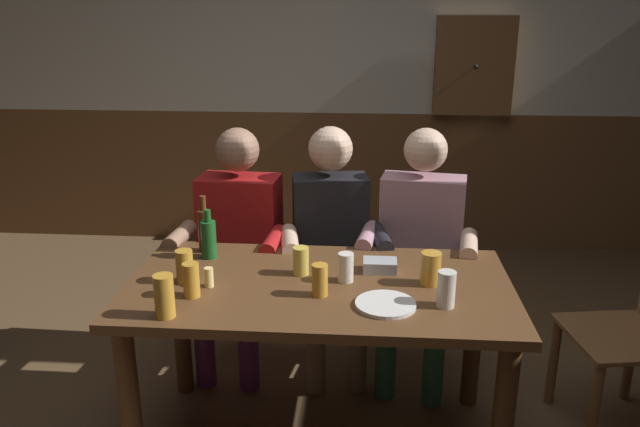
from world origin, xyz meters
name	(u,v)px	position (x,y,z in m)	size (l,w,h in m)	color
back_wall_upper	(346,4)	(0.00, 2.55, 1.84)	(6.42, 0.12, 1.58)	beige
back_wall_wainscot	(344,178)	(0.00, 2.55, 0.52)	(6.42, 0.12, 1.05)	brown
dining_table	(319,309)	(0.00, 0.01, 0.63)	(1.55, 0.83, 0.75)	brown
person_0	(238,238)	(-0.47, 0.66, 0.69)	(0.56, 0.55, 1.25)	#AD1919
person_1	(331,240)	(0.01, 0.66, 0.69)	(0.55, 0.55, 1.26)	black
person_2	(420,244)	(0.45, 0.65, 0.69)	(0.59, 0.58, 1.26)	#B78493
chair_empty_near_right	(640,330)	(1.38, 0.23, 0.48)	(0.50, 0.50, 0.88)	brown
table_candle	(209,277)	(-0.43, -0.06, 0.79)	(0.04, 0.04, 0.08)	#F9E08C
condiment_caddy	(380,266)	(0.25, 0.15, 0.78)	(0.14, 0.10, 0.05)	#B2B7BC
plate_0	(386,304)	(0.26, -0.18, 0.76)	(0.23, 0.23, 0.01)	white
bottle_0	(209,238)	(-0.51, 0.25, 0.84)	(0.07, 0.07, 0.22)	#195923
bottle_1	(204,229)	(-0.54, 0.32, 0.86)	(0.06, 0.06, 0.26)	#593314
pint_glass_0	(446,289)	(0.48, -0.16, 0.82)	(0.07, 0.07, 0.14)	white
pint_glass_1	(301,261)	(-0.08, 0.10, 0.81)	(0.07, 0.07, 0.12)	#E5C64C
pint_glass_2	(164,296)	(-0.53, -0.32, 0.83)	(0.07, 0.07, 0.16)	gold
pint_glass_3	(185,266)	(-0.54, -0.02, 0.82)	(0.07, 0.07, 0.14)	gold
pint_glass_4	(320,280)	(0.01, -0.10, 0.82)	(0.06, 0.06, 0.13)	gold
pint_glass_5	(191,280)	(-0.48, -0.15, 0.82)	(0.06, 0.06, 0.14)	gold
pint_glass_6	(431,269)	(0.44, 0.03, 0.82)	(0.08, 0.08, 0.13)	gold
pint_glass_7	(346,267)	(0.11, 0.04, 0.81)	(0.06, 0.06, 0.12)	white
wall_dart_cabinet	(474,66)	(0.94, 2.42, 1.41)	(0.56, 0.15, 0.70)	brown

